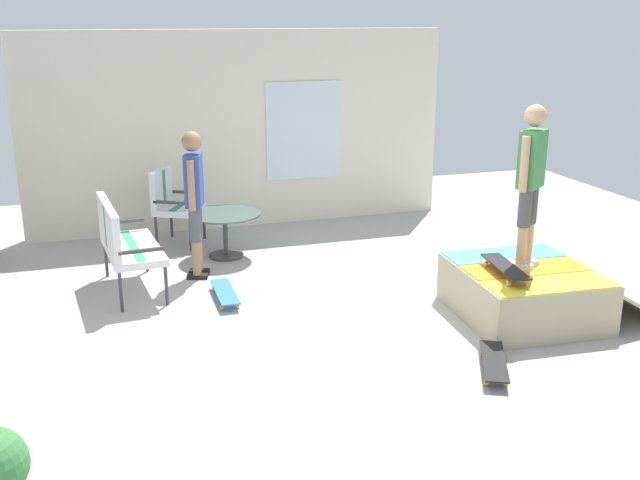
% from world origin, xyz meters
% --- Properties ---
extents(ground_plane, '(12.00, 12.00, 0.10)m').
position_xyz_m(ground_plane, '(0.00, 0.00, -0.05)').
color(ground_plane, '#A8A8A3').
extents(house_facade, '(0.23, 6.00, 2.77)m').
position_xyz_m(house_facade, '(3.80, 0.49, 1.38)').
color(house_facade, silver).
rests_on(house_facade, ground_plane).
extents(skate_ramp, '(1.51, 2.05, 0.52)m').
position_xyz_m(skate_ramp, '(-0.48, -1.53, 0.26)').
color(skate_ramp, tan).
rests_on(skate_ramp, ground_plane).
extents(patio_bench, '(1.29, 0.66, 1.02)m').
position_xyz_m(patio_bench, '(1.47, 2.32, 0.62)').
color(patio_bench, '#38383D').
rests_on(patio_bench, ground_plane).
extents(patio_chair_near_house, '(0.81, 0.78, 1.02)m').
position_xyz_m(patio_chair_near_house, '(3.15, 1.59, 0.61)').
color(patio_chair_near_house, '#38383D').
rests_on(patio_chair_near_house, ground_plane).
extents(patio_table, '(0.90, 0.90, 0.57)m').
position_xyz_m(patio_table, '(2.36, 1.02, 0.40)').
color(patio_table, '#38383D').
rests_on(patio_table, ground_plane).
extents(person_watching, '(0.46, 0.31, 1.71)m').
position_xyz_m(person_watching, '(1.73, 1.47, 1.00)').
color(person_watching, black).
rests_on(person_watching, ground_plane).
extents(person_skater, '(0.36, 0.40, 1.62)m').
position_xyz_m(person_skater, '(-0.41, -1.51, 1.46)').
color(person_skater, silver).
rests_on(person_skater, skate_ramp).
extents(skateboard_by_bench, '(0.80, 0.21, 0.10)m').
position_xyz_m(skateboard_by_bench, '(0.88, 1.31, 0.08)').
color(skateboard_by_bench, '#3372B2').
rests_on(skateboard_by_bench, ground_plane).
extents(skateboard_spare, '(0.81, 0.53, 0.10)m').
position_xyz_m(skateboard_spare, '(-1.47, -0.60, 0.08)').
color(skateboard_spare, black).
rests_on(skateboard_spare, ground_plane).
extents(skateboard_on_ramp, '(0.82, 0.31, 0.10)m').
position_xyz_m(skateboard_on_ramp, '(-0.62, -1.18, 0.61)').
color(skateboard_on_ramp, black).
rests_on(skateboard_on_ramp, skate_ramp).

